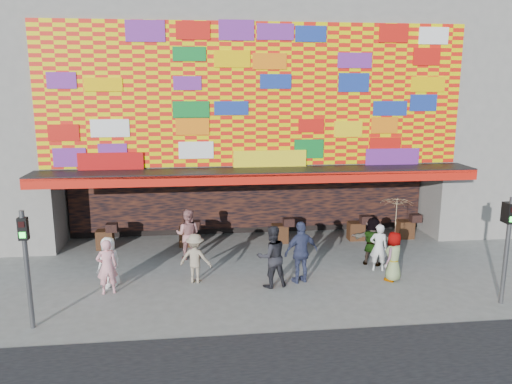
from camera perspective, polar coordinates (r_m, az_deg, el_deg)
ground at (r=14.83m, az=1.75°, el=-11.31°), size 90.00×90.00×0.00m
shop_building at (r=21.75m, az=-1.33°, el=10.34°), size 15.20×9.40×10.00m
signal_left at (r=13.30m, az=-24.80°, el=-6.69°), size 0.22×0.20×3.00m
signal_right at (r=15.06m, az=26.84°, el=-4.77°), size 0.22×0.20×3.00m
ped_a at (r=15.52m, az=-16.45°, el=-7.70°), size 0.88×0.87×1.53m
ped_b at (r=15.04m, az=-16.67°, el=-8.18°), size 0.67×0.52×1.62m
ped_c at (r=14.87m, az=1.80°, el=-7.36°), size 1.05×0.89×1.88m
ped_d at (r=15.35m, az=-6.94°, el=-7.52°), size 1.11×0.84×1.52m
ped_e at (r=15.23m, az=5.18°, el=-6.86°), size 1.21×0.80×1.91m
ped_f at (r=17.11m, az=13.19°, el=-5.48°), size 1.56×1.18×1.64m
ped_g at (r=15.94m, az=15.45°, el=-7.10°), size 0.88×0.87×1.54m
ped_h at (r=16.65m, az=13.83°, el=-6.16°), size 0.62×0.47×1.55m
ped_i at (r=17.38m, az=-7.79°, el=-4.80°), size 0.98×0.84×1.75m
parasol at (r=15.55m, az=15.74°, el=-2.27°), size 1.33×1.34×1.86m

